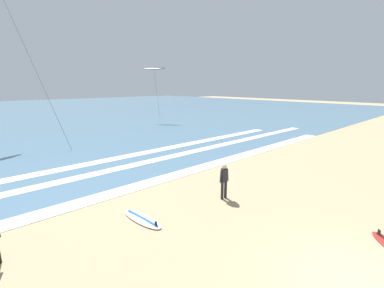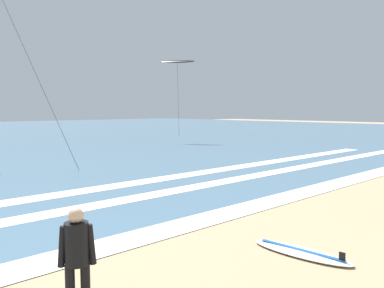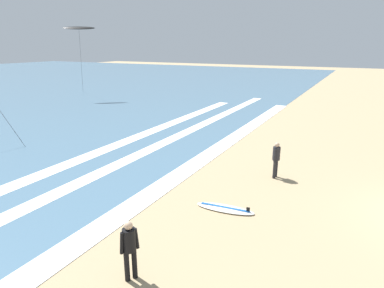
{
  "view_description": "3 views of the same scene",
  "coord_description": "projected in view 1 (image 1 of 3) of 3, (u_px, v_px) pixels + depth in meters",
  "views": [
    {
      "loc": [
        -6.95,
        -1.12,
        5.01
      ],
      "look_at": [
        1.72,
        8.36,
        2.09
      ],
      "focal_mm": 24.49,
      "sensor_mm": 36.0,
      "label": 1
    },
    {
      "loc": [
        -9.0,
        2.78,
        2.9
      ],
      "look_at": [
        -1.46,
        10.89,
        1.91
      ],
      "focal_mm": 36.35,
      "sensor_mm": 36.0,
      "label": 2
    },
    {
      "loc": [
        -12.17,
        2.98,
        5.61
      ],
      "look_at": [
        -0.66,
        8.96,
        1.7
      ],
      "focal_mm": 31.11,
      "sensor_mm": 36.0,
      "label": 3
    }
  ],
  "objects": [
    {
      "name": "wave_foam_outer_break",
      "position": [
        96.0,
        162.0,
        17.21
      ],
      "size": [
        37.9,
        0.92,
        0.01
      ],
      "primitive_type": "cube",
      "color": "white",
      "rests_on": "ocean_surface"
    },
    {
      "name": "surfboard_left_pile",
      "position": [
        142.0,
        219.0,
        9.91
      ],
      "size": [
        0.78,
        2.14,
        0.25
      ],
      "color": "silver",
      "rests_on": "ground"
    },
    {
      "name": "surfer_mid_group",
      "position": [
        224.0,
        178.0,
        11.59
      ],
      "size": [
        0.52,
        0.32,
        1.6
      ],
      "color": "#232328",
      "rests_on": "ground"
    },
    {
      "name": "ocean_surface",
      "position": [
        7.0,
        114.0,
        45.67
      ],
      "size": [
        140.0,
        90.0,
        0.01
      ],
      "primitive_type": "cube",
      "color": "slate",
      "rests_on": "ground"
    },
    {
      "name": "wave_foam_shoreline",
      "position": [
        116.0,
        193.0,
        12.41
      ],
      "size": [
        42.53,
        1.01,
        0.01
      ],
      "primitive_type": "cube",
      "color": "white",
      "rests_on": "ocean_surface"
    },
    {
      "name": "wave_foam_mid_break",
      "position": [
        127.0,
        166.0,
        16.37
      ],
      "size": [
        44.23,
        0.82,
        0.01
      ],
      "primitive_type": "cube",
      "color": "white",
      "rests_on": "ocean_surface"
    },
    {
      "name": "kite_black_high_left",
      "position": [
        154.0,
        69.0,
        35.49
      ],
      "size": [
        4.8,
        5.37,
        7.39
      ],
      "color": "black",
      "rests_on": "ground"
    }
  ]
}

